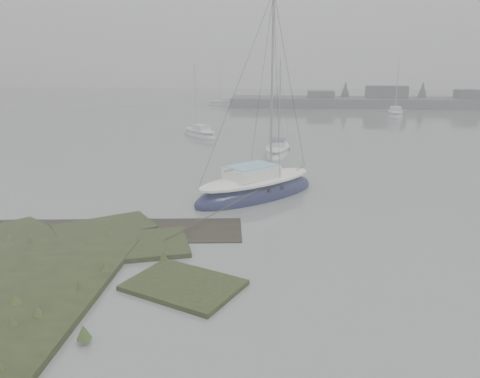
# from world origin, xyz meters

# --- Properties ---
(ground) EXTENTS (160.00, 160.00, 0.00)m
(ground) POSITION_xyz_m (0.00, 30.00, 0.00)
(ground) COLOR slate
(ground) RESTS_ON ground
(far_shoreline) EXTENTS (60.00, 8.00, 4.15)m
(far_shoreline) POSITION_xyz_m (26.84, 61.90, 0.85)
(far_shoreline) COLOR #4C4F51
(far_shoreline) RESTS_ON ground
(sailboat_main) EXTENTS (7.55, 7.49, 11.30)m
(sailboat_main) POSITION_xyz_m (2.33, 10.24, 0.35)
(sailboat_main) COLOR #111639
(sailboat_main) RESTS_ON ground
(sailboat_white) EXTENTS (2.40, 5.68, 7.79)m
(sailboat_white) POSITION_xyz_m (3.44, 21.84, 0.24)
(sailboat_white) COLOR silver
(sailboat_white) RESTS_ON ground
(sailboat_far_a) EXTENTS (4.64, 5.21, 7.45)m
(sailboat_far_a) POSITION_xyz_m (-4.07, 30.27, 0.23)
(sailboat_far_a) COLOR #B7BBC2
(sailboat_far_a) RESTS_ON ground
(sailboat_far_b) EXTENTS (2.97, 6.28, 8.51)m
(sailboat_far_b) POSITION_xyz_m (18.58, 48.53, 0.26)
(sailboat_far_b) COLOR #B0B4BA
(sailboat_far_b) RESTS_ON ground
(sailboat_far_c) EXTENTS (5.71, 2.50, 7.79)m
(sailboat_far_c) POSITION_xyz_m (-5.31, 62.32, 0.24)
(sailboat_far_c) COLOR #B4BABF
(sailboat_far_c) RESTS_ON ground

